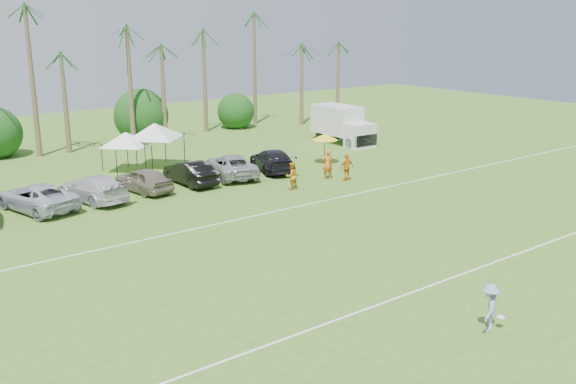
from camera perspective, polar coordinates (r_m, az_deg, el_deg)
ground at (r=24.24m, az=13.75°, el=-10.50°), size 120.00×120.00×0.00m
field_lines at (r=29.44m, az=1.63°, el=-5.33°), size 80.00×12.10×0.01m
palm_tree_4 at (r=53.23m, az=-23.06°, el=10.96°), size 2.40×2.40×8.90m
palm_tree_5 at (r=54.33m, az=-19.00°, el=12.32°), size 2.40×2.40×9.90m
palm_tree_6 at (r=55.71m, az=-15.08°, el=13.55°), size 2.40×2.40×10.90m
palm_tree_7 at (r=57.35m, az=-11.33°, el=14.66°), size 2.40×2.40×11.90m
palm_tree_8 at (r=59.79m, az=-6.80°, el=12.37°), size 2.40×2.40×8.90m
palm_tree_9 at (r=62.44m, az=-2.76°, el=13.37°), size 2.40×2.40×9.90m
palm_tree_10 at (r=65.38m, az=0.96°, el=14.23°), size 2.40×2.40×10.90m
palm_tree_11 at (r=67.91m, az=3.71°, el=14.95°), size 2.40×2.40×11.90m
bush_tree_2 at (r=58.04m, az=-13.13°, el=6.36°), size 4.00×4.00×4.00m
bush_tree_3 at (r=62.73m, az=-4.73°, el=7.34°), size 4.00×4.00×4.00m
sideline_player_a at (r=42.51m, az=3.53°, el=2.47°), size 0.83×0.68×1.96m
sideline_player_b at (r=39.84m, az=0.31°, el=1.44°), size 0.84×0.66×1.71m
sideline_player_c at (r=42.13m, az=5.25°, el=2.20°), size 1.08×0.51×1.80m
box_truck at (r=54.77m, az=4.88°, el=6.06°), size 2.55×6.17×3.13m
canopy_tent_left at (r=45.54m, az=-14.27°, el=5.18°), size 3.99×3.99×3.24m
canopy_tent_right at (r=46.29m, az=-11.81°, el=6.01°), size 4.60×4.60×3.72m
market_umbrella at (r=46.81m, az=3.30°, el=4.92°), size 1.99×1.99×2.22m
frisbee_player at (r=23.11m, az=17.49°, el=-9.79°), size 1.26×1.06×1.69m
parked_car_2 at (r=38.11m, az=-21.43°, el=-0.42°), size 3.82×5.90×1.51m
parked_car_3 at (r=39.01m, az=-16.93°, el=0.32°), size 3.08×5.52×1.51m
parked_car_4 at (r=40.27m, az=-12.75°, el=1.07°), size 2.52×4.68×1.51m
parked_car_5 at (r=41.55m, az=-8.69°, el=1.70°), size 1.71×4.63×1.51m
parked_car_6 at (r=43.21m, az=-5.05°, el=2.34°), size 3.93×5.92×1.51m
parked_car_7 at (r=44.75m, az=-1.41°, el=2.84°), size 3.62×5.61×1.51m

